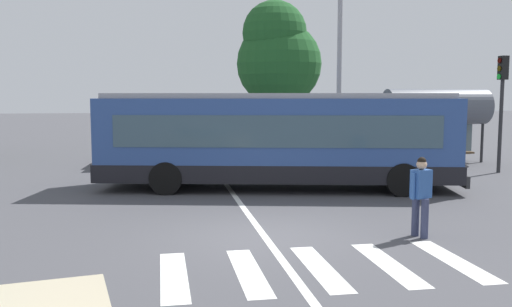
% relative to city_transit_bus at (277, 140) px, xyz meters
% --- Properties ---
extents(ground_plane, '(160.00, 160.00, 0.00)m').
position_rel_city_transit_bus_xyz_m(ground_plane, '(-1.50, -5.84, -1.59)').
color(ground_plane, '#47474C').
extents(city_transit_bus, '(11.60, 4.89, 3.06)m').
position_rel_city_transit_bus_xyz_m(city_transit_bus, '(0.00, 0.00, 0.00)').
color(city_transit_bus, black).
rests_on(city_transit_bus, ground_plane).
extents(pedestrian_crossing_street, '(0.55, 0.40, 1.72)m').
position_rel_city_transit_bus_xyz_m(pedestrian_crossing_street, '(1.75, -6.44, -0.62)').
color(pedestrian_crossing_street, '#333856').
rests_on(pedestrian_crossing_street, ground_plane).
extents(parked_car_silver, '(2.14, 4.62, 1.35)m').
position_rel_city_transit_bus_xyz_m(parked_car_silver, '(-5.00, 7.29, -0.82)').
color(parked_car_silver, black).
rests_on(parked_car_silver, ground_plane).
extents(parked_car_white, '(1.90, 4.51, 1.35)m').
position_rel_city_transit_bus_xyz_m(parked_car_white, '(-2.55, 6.87, -0.82)').
color(parked_car_white, black).
rests_on(parked_car_white, ground_plane).
extents(parked_car_blue, '(1.93, 4.53, 1.35)m').
position_rel_city_transit_bus_xyz_m(parked_car_blue, '(0.31, 7.02, -0.82)').
color(parked_car_blue, black).
rests_on(parked_car_blue, ground_plane).
extents(traffic_light_far_corner, '(0.33, 0.32, 4.48)m').
position_rel_city_transit_bus_xyz_m(traffic_light_far_corner, '(9.24, 2.14, 1.43)').
color(traffic_light_far_corner, '#28282B').
rests_on(traffic_light_far_corner, ground_plane).
extents(bus_stop_shelter, '(4.59, 1.54, 3.25)m').
position_rel_city_transit_bus_xyz_m(bus_stop_shelter, '(8.21, 5.26, 0.83)').
color(bus_stop_shelter, '#28282B').
rests_on(bus_stop_shelter, ground_plane).
extents(twin_arm_street_lamp, '(4.75, 0.32, 8.17)m').
position_rel_city_transit_bus_xyz_m(twin_arm_street_lamp, '(3.70, 5.02, 3.52)').
color(twin_arm_street_lamp, '#939399').
rests_on(twin_arm_street_lamp, ground_plane).
extents(background_tree_right, '(4.86, 4.86, 8.28)m').
position_rel_city_transit_bus_xyz_m(background_tree_right, '(3.02, 14.08, 3.66)').
color(background_tree_right, brown).
rests_on(background_tree_right, ground_plane).
extents(crosswalk_painted_stripes, '(5.52, 2.65, 0.01)m').
position_rel_city_transit_bus_xyz_m(crosswalk_painted_stripes, '(-0.95, -8.11, -1.58)').
color(crosswalk_painted_stripes, silver).
rests_on(crosswalk_painted_stripes, ground_plane).
extents(lane_center_line, '(0.16, 24.00, 0.01)m').
position_rel_city_transit_bus_xyz_m(lane_center_line, '(-1.50, -3.84, -1.58)').
color(lane_center_line, silver).
rests_on(lane_center_line, ground_plane).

